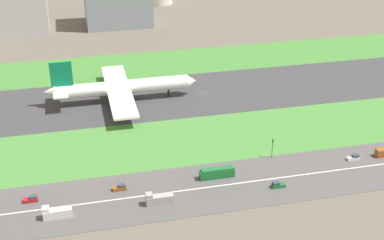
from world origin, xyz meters
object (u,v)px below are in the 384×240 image
object	(u,v)px
car_3	(278,185)
traffic_light	(272,147)
terminal_building	(7,9)
car_4	(31,199)
car_1	(354,158)
truck_1	(159,199)
bus_0	(217,173)
airliner	(119,88)
truck_2	(57,213)
car_0	(120,188)

from	to	relation	value
car_3	traffic_light	distance (m)	18.92
traffic_light	terminal_building	size ratio (longest dim) A/B	0.16
car_4	car_3	world-z (taller)	same
car_1	car_3	size ratio (longest dim) A/B	1.00
car_1	truck_1	xyz separation A→B (m)	(-70.70, -10.00, 0.75)
car_3	bus_0	xyz separation A→B (m)	(-17.41, 10.00, 0.90)
airliner	truck_1	size ratio (longest dim) A/B	7.74
car_4	terminal_building	world-z (taller)	terminal_building
truck_2	traffic_light	size ratio (longest dim) A/B	1.17
car_3	truck_1	world-z (taller)	truck_1
truck_1	bus_0	xyz separation A→B (m)	(21.23, 10.00, 0.15)
car_1	terminal_building	world-z (taller)	terminal_building
car_4	traffic_light	bearing A→B (deg)	5.61
car_3	bus_0	distance (m)	20.10
airliner	car_4	world-z (taller)	airliner
truck_2	car_0	size ratio (longest dim) A/B	1.91
terminal_building	car_4	bearing A→B (deg)	-84.50
car_4	car_0	world-z (taller)	same
car_3	bus_0	world-z (taller)	bus_0
car_1	truck_1	distance (m)	71.41
airliner	car_3	bearing A→B (deg)	-61.87
airliner	car_3	xyz separation A→B (m)	(41.70, -78.00, -5.31)
car_3	traffic_light	size ratio (longest dim) A/B	0.61
car_0	truck_2	bearing A→B (deg)	-153.13
car_3	traffic_light	xyz separation A→B (m)	(4.77, 17.99, 3.37)
car_1	bus_0	xyz separation A→B (m)	(-49.46, -0.00, 0.90)
truck_2	traffic_light	xyz separation A→B (m)	(73.80, 17.99, 2.62)
truck_2	car_3	bearing A→B (deg)	-180.00
truck_2	terminal_building	world-z (taller)	terminal_building
car_3	airliner	bearing A→B (deg)	-61.87
car_4	car_1	distance (m)	108.61
car_4	car_0	bearing A→B (deg)	0.00
airliner	truck_2	world-z (taller)	airliner
car_4	truck_1	world-z (taller)	truck_1
truck_1	terminal_building	xyz separation A→B (m)	(-55.44, 192.00, 12.30)
car_0	terminal_building	bearing A→B (deg)	103.83
bus_0	car_0	xyz separation A→B (m)	(-31.88, 0.00, -0.90)
airliner	car_0	size ratio (longest dim) A/B	14.77
truck_2	bus_0	bearing A→B (deg)	-169.04
airliner	car_0	world-z (taller)	airliner
car_1	airliner	bearing A→B (deg)	137.32
car_3	car_0	distance (m)	50.30
bus_0	car_3	bearing A→B (deg)	-29.87
truck_2	car_3	size ratio (longest dim) A/B	1.91
car_0	traffic_light	bearing A→B (deg)	8.41
bus_0	car_0	bearing A→B (deg)	180.00
car_0	truck_1	bearing A→B (deg)	-43.21
car_3	terminal_building	xyz separation A→B (m)	(-94.09, 192.00, 13.05)
airliner	terminal_building	world-z (taller)	terminal_building
truck_2	bus_0	distance (m)	52.58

